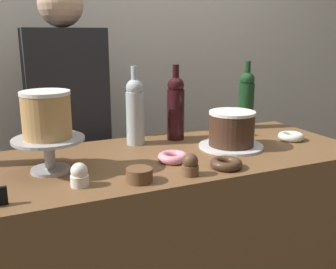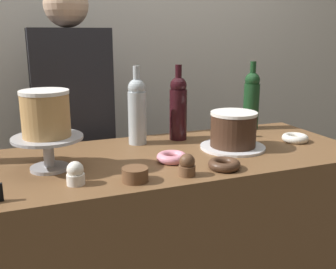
% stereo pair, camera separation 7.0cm
% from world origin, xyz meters
% --- Properties ---
extents(back_wall, '(6.00, 0.05, 2.60)m').
position_xyz_m(back_wall, '(0.00, 0.89, 1.30)').
color(back_wall, silver).
rests_on(back_wall, ground_plane).
extents(display_counter, '(1.53, 0.62, 0.92)m').
position_xyz_m(display_counter, '(0.00, 0.00, 0.46)').
color(display_counter, brown).
rests_on(display_counter, ground_plane).
extents(cake_stand_pedestal, '(0.24, 0.24, 0.12)m').
position_xyz_m(cake_stand_pedestal, '(-0.44, -0.01, 1.00)').
color(cake_stand_pedestal, '#B2B2B7').
rests_on(cake_stand_pedestal, display_counter).
extents(white_layer_cake, '(0.16, 0.16, 0.16)m').
position_xyz_m(white_layer_cake, '(-0.44, -0.01, 1.12)').
color(white_layer_cake, tan).
rests_on(white_layer_cake, cake_stand_pedestal).
extents(silver_serving_platter, '(0.26, 0.26, 0.01)m').
position_xyz_m(silver_serving_platter, '(0.28, -0.01, 0.93)').
color(silver_serving_platter, white).
rests_on(silver_serving_platter, display_counter).
extents(chocolate_round_cake, '(0.19, 0.19, 0.14)m').
position_xyz_m(chocolate_round_cake, '(0.28, -0.01, 1.00)').
color(chocolate_round_cake, '#3D2619').
rests_on(chocolate_round_cake, silver_serving_platter).
extents(wine_bottle_dark_red, '(0.08, 0.08, 0.33)m').
position_xyz_m(wine_bottle_dark_red, '(0.13, 0.20, 1.07)').
color(wine_bottle_dark_red, black).
rests_on(wine_bottle_dark_red, display_counter).
extents(wine_bottle_clear, '(0.08, 0.08, 0.33)m').
position_xyz_m(wine_bottle_clear, '(-0.06, 0.20, 1.07)').
color(wine_bottle_clear, '#B2BCC1').
rests_on(wine_bottle_clear, display_counter).
extents(wine_bottle_green, '(0.08, 0.08, 0.33)m').
position_xyz_m(wine_bottle_green, '(0.53, 0.26, 1.07)').
color(wine_bottle_green, '#193D1E').
rests_on(wine_bottle_green, display_counter).
extents(cupcake_chocolate, '(0.06, 0.06, 0.07)m').
position_xyz_m(cupcake_chocolate, '(-0.03, -0.24, 0.96)').
color(cupcake_chocolate, brown).
rests_on(cupcake_chocolate, display_counter).
extents(cupcake_vanilla, '(0.06, 0.06, 0.07)m').
position_xyz_m(cupcake_vanilla, '(-0.38, -0.18, 0.96)').
color(cupcake_vanilla, white).
rests_on(cupcake_vanilla, display_counter).
extents(donut_pink, '(0.11, 0.11, 0.03)m').
position_xyz_m(donut_pink, '(-0.02, -0.08, 0.94)').
color(donut_pink, pink).
rests_on(donut_pink, display_counter).
extents(donut_chocolate, '(0.11, 0.11, 0.03)m').
position_xyz_m(donut_chocolate, '(0.12, -0.22, 0.94)').
color(donut_chocolate, '#472D1E').
rests_on(donut_chocolate, display_counter).
extents(donut_sugar, '(0.11, 0.11, 0.03)m').
position_xyz_m(donut_sugar, '(0.58, -0.02, 0.94)').
color(donut_sugar, silver).
rests_on(donut_sugar, display_counter).
extents(cookie_stack, '(0.08, 0.08, 0.04)m').
position_xyz_m(cookie_stack, '(-0.20, -0.22, 0.95)').
color(cookie_stack, brown).
rests_on(cookie_stack, display_counter).
extents(barista_figure, '(0.36, 0.22, 1.60)m').
position_xyz_m(barista_figure, '(-0.28, 0.53, 0.84)').
color(barista_figure, black).
rests_on(barista_figure, ground_plane).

